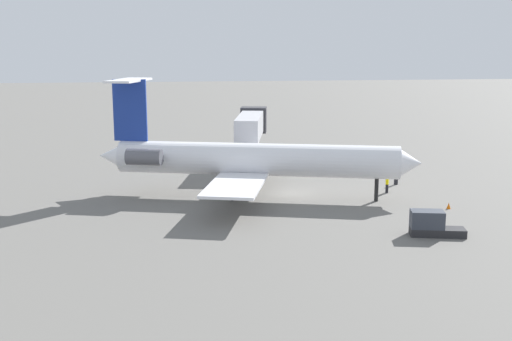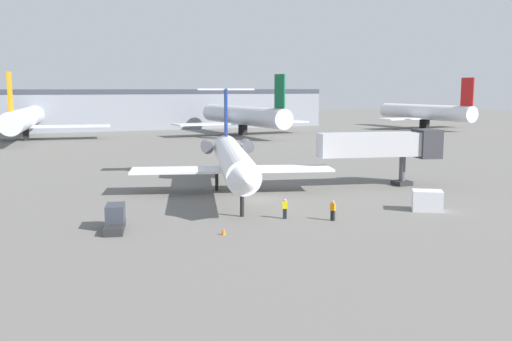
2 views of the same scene
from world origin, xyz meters
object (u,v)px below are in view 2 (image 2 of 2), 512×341
(parked_airliner_centre, at_px, (243,116))
(parked_airliner_east_mid, at_px, (425,112))
(regional_jet, at_px, (232,158))
(cargo_container_uld, at_px, (427,201))
(ground_crew_loader, at_px, (285,209))
(ground_crew_marshaller, at_px, (333,210))
(baggage_tug_lead, at_px, (115,219))
(traffic_cone_near, at_px, (224,231))
(parked_airliner_west_mid, at_px, (25,119))
(jet_bridge, at_px, (387,145))

(parked_airliner_centre, xyz_separation_m, parked_airliner_east_mid, (53.88, 1.66, -0.13))
(regional_jet, bearing_deg, cargo_container_uld, -50.41)
(ground_crew_loader, height_order, parked_airliner_east_mid, parked_airliner_east_mid)
(ground_crew_marshaller, relative_size, baggage_tug_lead, 0.40)
(traffic_cone_near, relative_size, parked_airliner_centre, 0.01)
(traffic_cone_near, bearing_deg, baggage_tug_lead, 146.14)
(traffic_cone_near, bearing_deg, cargo_container_uld, 3.13)
(traffic_cone_near, distance_m, parked_airliner_west_mid, 92.19)
(cargo_container_uld, relative_size, parked_airliner_centre, 0.08)
(ground_crew_loader, bearing_deg, regional_jet, 88.59)
(ground_crew_loader, distance_m, parked_airliner_west_mid, 90.14)
(ground_crew_marshaller, distance_m, parked_airliner_east_mid, 118.20)
(parked_airliner_centre, relative_size, parked_airliner_east_mid, 1.17)
(baggage_tug_lead, distance_m, parked_airliner_east_mid, 127.81)
(baggage_tug_lead, xyz_separation_m, parked_airliner_west_mid, (-4.26, 86.57, 3.63))
(parked_airliner_east_mid, bearing_deg, cargo_container_uld, -128.80)
(regional_jet, distance_m, parked_airliner_centre, 75.66)
(regional_jet, xyz_separation_m, baggage_tug_lead, (-14.10, -11.72, -2.82))
(parked_airliner_west_mid, xyz_separation_m, parked_airliner_centre, (47.26, -4.92, -0.01))
(jet_bridge, height_order, traffic_cone_near, jet_bridge)
(regional_jet, xyz_separation_m, parked_airliner_east_mid, (82.77, 71.58, 0.67))
(parked_airliner_centre, bearing_deg, ground_crew_loader, -109.32)
(ground_crew_marshaller, relative_size, parked_airliner_centre, 0.04)
(jet_bridge, xyz_separation_m, parked_airliner_centre, (11.47, 72.71, -0.12))
(ground_crew_loader, height_order, baggage_tug_lead, baggage_tug_lead)
(baggage_tug_lead, bearing_deg, regional_jet, 39.72)
(baggage_tug_lead, relative_size, parked_airliner_east_mid, 0.13)
(regional_jet, bearing_deg, baggage_tug_lead, -140.28)
(ground_crew_marshaller, height_order, parked_airliner_west_mid, parked_airliner_west_mid)
(ground_crew_marshaller, distance_m, parked_airliner_centre, 89.42)
(ground_crew_marshaller, xyz_separation_m, baggage_tug_lead, (-17.12, 3.88, -0.02))
(traffic_cone_near, relative_size, parked_airliner_west_mid, 0.01)
(jet_bridge, bearing_deg, baggage_tug_lead, -164.19)
(parked_airliner_east_mid, bearing_deg, jet_bridge, -131.31)
(baggage_tug_lead, bearing_deg, ground_crew_marshaller, -12.76)
(traffic_cone_near, distance_m, parked_airliner_centre, 93.68)
(parked_airliner_west_mid, bearing_deg, jet_bridge, -65.25)
(baggage_tug_lead, bearing_deg, cargo_container_uld, -7.92)
(jet_bridge, distance_m, traffic_cone_near, 28.28)
(jet_bridge, bearing_deg, ground_crew_marshaller, -138.34)
(regional_jet, height_order, ground_crew_loader, regional_jet)
(traffic_cone_near, distance_m, parked_airliner_east_mid, 125.80)
(cargo_container_uld, xyz_separation_m, parked_airliner_west_mid, (-31.15, 90.31, 3.55))
(traffic_cone_near, bearing_deg, ground_crew_marshaller, 5.40)
(regional_jet, relative_size, jet_bridge, 2.10)
(baggage_tug_lead, bearing_deg, ground_crew_loader, -6.94)
(jet_bridge, xyz_separation_m, cargo_container_uld, (-4.63, -12.67, -3.66))
(regional_jet, height_order, parked_airliner_east_mid, parked_airliner_east_mid)
(ground_crew_loader, bearing_deg, jet_bridge, 30.86)
(jet_bridge, bearing_deg, regional_jet, 170.90)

